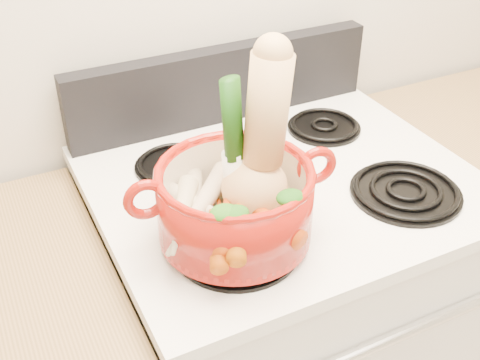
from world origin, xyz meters
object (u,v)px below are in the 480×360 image
dutch_oven (235,203)px  squash (255,140)px  stove_body (276,337)px  leek (234,147)px

dutch_oven → squash: 0.12m
dutch_oven → stove_body: bearing=44.2°
leek → squash: bearing=-57.8°
stove_body → dutch_oven: bearing=-142.8°
stove_body → dutch_oven: dutch_oven is taller
stove_body → leek: size_ratio=3.46×
dutch_oven → squash: (0.04, 0.01, 0.11)m
leek → dutch_oven: bearing=-139.1°
stove_body → dutch_oven: 0.62m
dutch_oven → squash: size_ratio=0.90×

